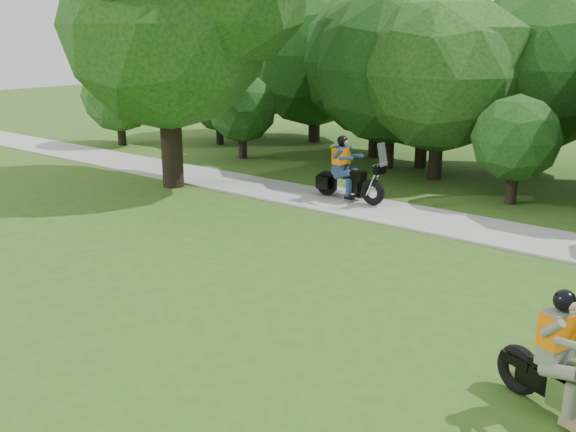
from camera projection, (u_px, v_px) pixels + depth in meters
The scene contains 4 objects.
ground at pixel (320, 366), 9.53m from camera, with size 100.00×100.00×0.00m, color #2C5819.
walkway at pixel (513, 236), 15.55m from camera, with size 60.00×2.20×0.06m, color gray.
chopper_motorcycle at pixel (567, 375), 8.04m from camera, with size 2.33×1.26×1.72m.
touring_motorcycle at pixel (345, 177), 18.67m from camera, with size 2.46×0.79×1.87m.
Camera 1 is at (4.95, -6.99, 4.76)m, focal length 40.00 mm.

